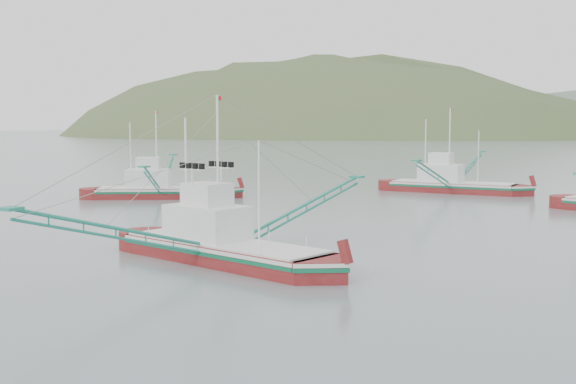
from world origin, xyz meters
The scene contains 5 objects.
ground centered at (0.00, 0.00, 0.00)m, with size 1200.00×1200.00×0.00m, color slate.
main_boat centered at (-0.32, -0.49, 1.71)m, with size 13.37×23.12×9.48m.
bg_boat_far centered at (-1.39, 43.44, 1.32)m, with size 13.21×23.86×9.65m.
bg_boat_left centered at (-24.41, 23.52, 1.95)m, with size 15.91×20.69×9.21m.
headland_left centered at (-180.00, 360.00, 0.00)m, with size 448.00×308.00×210.00m, color #42552B.
Camera 1 is at (21.38, -31.49, 7.30)m, focal length 45.00 mm.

